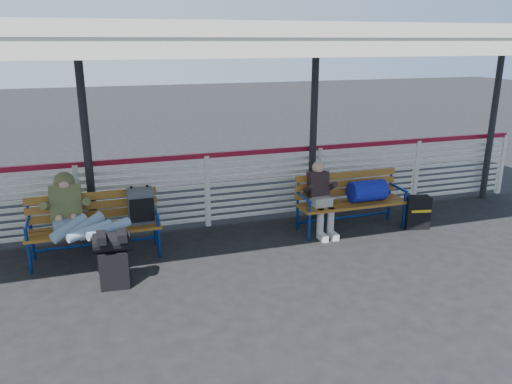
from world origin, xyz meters
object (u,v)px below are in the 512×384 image
object	(u,v)px
traveler_man	(82,222)
suitcase_side	(417,212)
bench_left	(112,215)
luggage_stack	(113,258)
bench_right	(359,193)
companion_person	(321,197)

from	to	relation	value
traveler_man	suitcase_side	distance (m)	5.19
bench_left	suitcase_side	world-z (taller)	bench_left
traveler_man	suitcase_side	xyz separation A→B (m)	(5.17, -0.08, -0.40)
luggage_stack	bench_right	xyz separation A→B (m)	(3.90, 0.91, 0.20)
traveler_man	suitcase_side	world-z (taller)	traveler_man
bench_right	suitcase_side	bearing A→B (deg)	-18.25
bench_right	companion_person	size ratio (longest dim) A/B	1.57
companion_person	luggage_stack	bearing A→B (deg)	-164.42
traveler_man	companion_person	bearing A→B (deg)	3.43
luggage_stack	suitcase_side	world-z (taller)	luggage_stack
bench_left	suitcase_side	xyz separation A→B (m)	(4.78, -0.42, -0.34)
companion_person	suitcase_side	world-z (taller)	companion_person
companion_person	suitcase_side	size ratio (longest dim) A/B	2.10
bench_right	suitcase_side	xyz separation A→B (m)	(0.92, -0.30, -0.32)
bench_right	companion_person	bearing A→B (deg)	-179.45
luggage_stack	companion_person	xyz separation A→B (m)	(3.23, 0.90, 0.20)
luggage_stack	bench_right	world-z (taller)	bench_right
companion_person	suitcase_side	distance (m)	1.66
traveler_man	bench_left	bearing A→B (deg)	41.20
bench_right	traveler_man	size ratio (longest dim) A/B	1.10
suitcase_side	companion_person	bearing A→B (deg)	-179.11
bench_left	traveler_man	distance (m)	0.52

